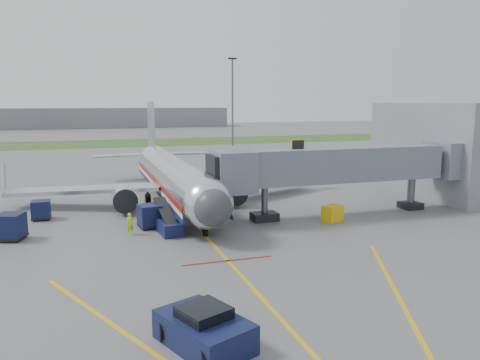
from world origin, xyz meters
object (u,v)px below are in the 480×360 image
object	(u,v)px
airliner	(173,176)
pushback_tug	(204,329)
ramp_worker	(130,224)
belt_loader	(168,225)

from	to	relation	value
airliner	pushback_tug	size ratio (longest dim) A/B	7.48
airliner	ramp_worker	world-z (taller)	airliner
pushback_tug	belt_loader	bearing A→B (deg)	85.22
belt_loader	airliner	bearing A→B (deg)	77.38
belt_loader	pushback_tug	bearing A→B (deg)	-94.78
belt_loader	ramp_worker	distance (m)	2.87
belt_loader	ramp_worker	bearing A→B (deg)	177.89
airliner	pushback_tug	bearing A→B (deg)	-97.84
airliner	pushback_tug	xyz separation A→B (m)	(-4.00, -29.09, -1.93)
pushback_tug	ramp_worker	bearing A→B (deg)	94.31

